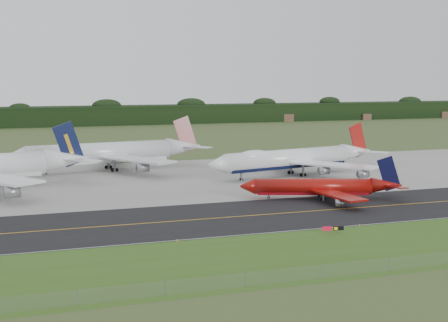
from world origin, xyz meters
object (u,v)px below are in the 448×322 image
Objects in this scene: jet_ba_747 at (294,159)px; jet_red_737 at (322,187)px; jet_star_tail at (110,153)px; taxiway_sign at (333,229)px.

jet_red_737 is at bearing -103.70° from jet_ba_747.
jet_star_tail is at bearing 123.54° from jet_red_737.
taxiway_sign is at bearing -108.41° from jet_ba_747.
jet_ba_747 is at bearing -28.91° from jet_star_tail.
jet_ba_747 is 37.80m from jet_red_737.
jet_ba_747 is 0.95× the size of jet_star_tail.
jet_star_tail is (-52.42, 28.95, 0.39)m from jet_ba_747.
jet_red_737 is (-8.94, -36.65, -2.31)m from jet_ba_747.
jet_star_tail reaches higher than jet_red_737.
jet_star_tail is (-43.49, 65.61, 2.69)m from jet_red_737.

